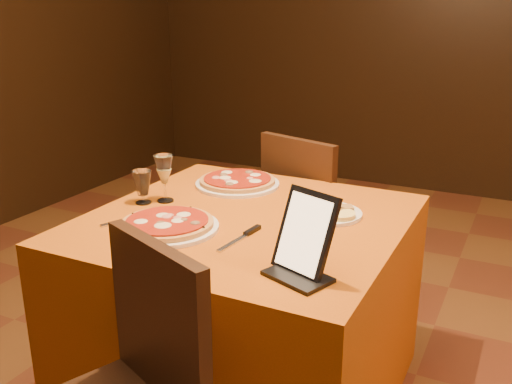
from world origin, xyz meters
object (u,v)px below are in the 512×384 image
at_px(chair_main_far, 320,222).
at_px(water_glass, 143,187).
at_px(pizza_far, 237,182).
at_px(main_table, 247,309).
at_px(tablet, 305,233).
at_px(pizza_near, 167,225).
at_px(wine_glass, 164,178).

xyz_separation_m(chair_main_far, water_glass, (-0.43, -0.84, 0.36)).
distance_m(pizza_far, water_glass, 0.43).
height_order(main_table, tablet, tablet).
relative_size(pizza_far, tablet, 1.47).
bearing_deg(water_glass, chair_main_far, 62.93).
height_order(main_table, pizza_far, pizza_far).
distance_m(pizza_near, water_glass, 0.31).
distance_m(pizza_far, wine_glass, 0.35).
xyz_separation_m(pizza_far, water_glass, (-0.22, -0.36, 0.05)).
bearing_deg(main_table, chair_main_far, 90.00).
bearing_deg(pizza_far, water_glass, -120.91).
height_order(main_table, wine_glass, wine_glass).
distance_m(chair_main_far, pizza_far, 0.60).
xyz_separation_m(pizza_near, pizza_far, (-0.02, 0.55, 0.00)).
distance_m(main_table, chair_main_far, 0.80).
xyz_separation_m(wine_glass, tablet, (0.72, -0.34, 0.03)).
distance_m(main_table, pizza_far, 0.55).
bearing_deg(main_table, pizza_far, 122.90).
bearing_deg(pizza_near, main_table, 49.88).
height_order(chair_main_far, pizza_near, chair_main_far).
relative_size(chair_main_far, tablet, 3.73).
xyz_separation_m(main_table, water_glass, (-0.43, -0.04, 0.44)).
height_order(chair_main_far, pizza_far, chair_main_far).
bearing_deg(pizza_far, wine_glass, -116.84).
xyz_separation_m(pizza_near, tablet, (0.54, -0.09, 0.10)).
relative_size(main_table, pizza_far, 3.08).
relative_size(main_table, tablet, 4.51).
distance_m(main_table, pizza_near, 0.49).
xyz_separation_m(water_glass, tablet, (0.78, -0.28, 0.06)).
bearing_deg(tablet, pizza_far, 151.87).
relative_size(pizza_far, water_glass, 2.75).
xyz_separation_m(main_table, wine_glass, (-0.37, 0.02, 0.47)).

